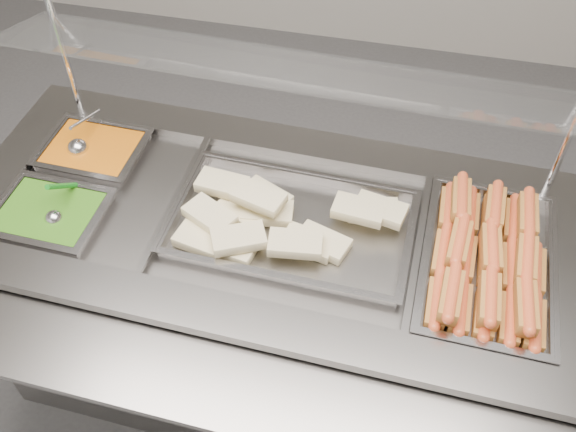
% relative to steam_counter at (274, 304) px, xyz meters
% --- Properties ---
extents(steam_counter, '(1.77, 0.83, 0.83)m').
position_rel_steam_counter_xyz_m(steam_counter, '(0.00, 0.00, 0.00)').
color(steam_counter, slate).
rests_on(steam_counter, ground).
extents(tray_rail, '(1.68, 0.40, 0.05)m').
position_rel_steam_counter_xyz_m(tray_rail, '(-0.02, -0.47, 0.37)').
color(tray_rail, gray).
rests_on(tray_rail, steam_counter).
extents(sneeze_guard, '(1.54, 0.32, 0.41)m').
position_rel_steam_counter_xyz_m(sneeze_guard, '(0.01, 0.20, 0.76)').
color(sneeze_guard, silver).
rests_on(sneeze_guard, steam_counter).
extents(pan_hotdogs, '(0.33, 0.52, 0.09)m').
position_rel_steam_counter_xyz_m(pan_hotdogs, '(0.58, -0.02, 0.38)').
color(pan_hotdogs, '#979494').
rests_on(pan_hotdogs, steam_counter).
extents(pan_wraps, '(0.64, 0.39, 0.06)m').
position_rel_steam_counter_xyz_m(pan_wraps, '(0.06, -0.00, 0.39)').
color(pan_wraps, '#979494').
rests_on(pan_wraps, steam_counter).
extents(pan_beans, '(0.29, 0.23, 0.09)m').
position_rel_steam_counter_xyz_m(pan_beans, '(-0.59, 0.15, 0.38)').
color(pan_beans, '#979494').
rests_on(pan_beans, steam_counter).
extents(pan_peas, '(0.29, 0.23, 0.09)m').
position_rel_steam_counter_xyz_m(pan_peas, '(-0.60, -0.11, 0.38)').
color(pan_peas, '#979494').
rests_on(pan_peas, steam_counter).
extents(hotdogs_in_buns, '(0.29, 0.49, 0.11)m').
position_rel_steam_counter_xyz_m(hotdogs_in_buns, '(0.57, -0.03, 0.43)').
color(hotdogs_in_buns, '#AC6E24').
rests_on(hotdogs_in_buns, pan_hotdogs).
extents(tortilla_wraps, '(0.60, 0.33, 0.09)m').
position_rel_steam_counter_xyz_m(tortilla_wraps, '(0.02, -0.01, 0.43)').
color(tortilla_wraps, beige).
rests_on(tortilla_wraps, pan_wraps).
extents(ladle, '(0.06, 0.19, 0.12)m').
position_rel_steam_counter_xyz_m(ladle, '(-0.63, 0.14, 0.42)').
color(ladle, silver).
rests_on(ladle, pan_beans).
extents(serving_spoon, '(0.05, 0.16, 0.14)m').
position_rel_steam_counter_xyz_m(serving_spoon, '(-0.57, -0.12, 0.43)').
color(serving_spoon, silver).
rests_on(serving_spoon, pan_peas).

